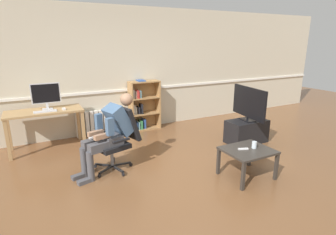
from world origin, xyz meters
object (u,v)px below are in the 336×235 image
object	(u,v)px
tv_screen	(249,103)
coffee_table	(248,153)
bookshelf	(143,106)
tv_stand	(246,131)
computer_desk	(45,116)
person_seated	(110,131)
drinking_glass	(254,145)
imac_monitor	(46,94)
keyboard	(45,111)
radiator	(99,122)
spare_remote	(243,149)
computer_mouse	(64,109)
office_chair	(119,136)

from	to	relation	value
tv_screen	coffee_table	xyz separation A→B (m)	(-1.03, -1.10, -0.42)
bookshelf	tv_stand	xyz separation A→B (m)	(1.52, -1.75, -0.31)
bookshelf	tv_screen	bearing A→B (deg)	-49.11
tv_stand	coffee_table	size ratio (longest dim) A/B	1.17
computer_desk	person_seated	xyz separation A→B (m)	(0.81, -1.41, -0.00)
coffee_table	drinking_glass	bearing A→B (deg)	-3.13
person_seated	drinking_glass	xyz separation A→B (m)	(1.85, -1.16, -0.15)
imac_monitor	bookshelf	bearing A→B (deg)	6.23
computer_desk	tv_stand	distance (m)	3.88
keyboard	radiator	world-z (taller)	keyboard
spare_remote	person_seated	bearing A→B (deg)	77.15
person_seated	coffee_table	bearing A→B (deg)	41.25
computer_mouse	bookshelf	world-z (taller)	bookshelf
drinking_glass	office_chair	bearing A→B (deg)	144.59
office_chair	spare_remote	distance (m)	1.91
radiator	spare_remote	xyz separation A→B (m)	(1.42, -2.92, 0.18)
person_seated	tv_stand	distance (m)	2.79
tv_stand	drinking_glass	xyz separation A→B (m)	(-0.92, -1.11, 0.27)
tv_screen	imac_monitor	bearing A→B (deg)	74.61
imac_monitor	keyboard	world-z (taller)	imac_monitor
radiator	drinking_glass	world-z (taller)	drinking_glass
imac_monitor	bookshelf	world-z (taller)	imac_monitor
tv_stand	computer_desk	bearing A→B (deg)	157.81
computer_desk	radiator	world-z (taller)	computer_desk
computer_desk	tv_stand	world-z (taller)	computer_desk
coffee_table	office_chair	bearing A→B (deg)	142.87
keyboard	person_seated	distance (m)	1.50
keyboard	drinking_glass	size ratio (longest dim) A/B	3.71
person_seated	tv_stand	world-z (taller)	person_seated
computer_desk	coffee_table	bearing A→B (deg)	-45.15
person_seated	spare_remote	distance (m)	2.02
radiator	tv_screen	size ratio (longest dim) A/B	0.97
tv_stand	spare_remote	size ratio (longest dim) A/B	5.42
office_chair	computer_desk	bearing A→B (deg)	-159.73
drinking_glass	radiator	bearing A→B (deg)	118.32
computer_desk	spare_remote	distance (m)	3.55
computer_mouse	bookshelf	distance (m)	1.79
computer_desk	tv_screen	size ratio (longest dim) A/B	1.34
spare_remote	tv_screen	bearing A→B (deg)	-24.47
tv_screen	computer_desk	bearing A→B (deg)	76.07
imac_monitor	person_seated	distance (m)	1.71
computer_mouse	bookshelf	bearing A→B (deg)	13.48
tv_screen	bookshelf	bearing A→B (deg)	49.14
computer_desk	radiator	distance (m)	1.20
computer_mouse	radiator	world-z (taller)	computer_mouse
computer_desk	bookshelf	size ratio (longest dim) A/B	1.16
office_chair	spare_remote	bearing A→B (deg)	37.34
radiator	keyboard	bearing A→B (deg)	-153.29
imac_monitor	office_chair	world-z (taller)	imac_monitor
person_seated	tv_stand	xyz separation A→B (m)	(2.76, -0.05, -0.42)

